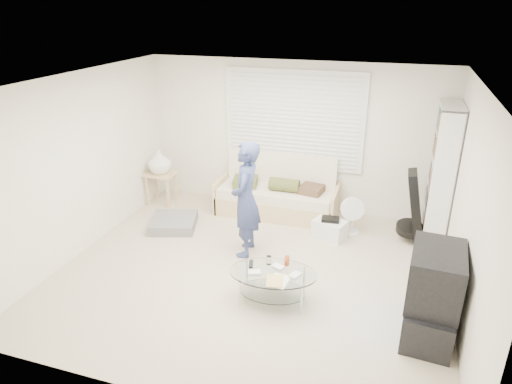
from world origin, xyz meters
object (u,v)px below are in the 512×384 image
(futon_sofa, at_px, (277,195))
(tv_unit, at_px, (432,294))
(bookshelf, at_px, (441,174))
(coffee_table, at_px, (273,278))

(futon_sofa, distance_m, tv_unit, 3.40)
(tv_unit, bearing_deg, bookshelf, 86.97)
(bookshelf, bearing_deg, tv_unit, -93.03)
(bookshelf, relative_size, coffee_table, 1.82)
(tv_unit, relative_size, coffee_table, 0.91)
(tv_unit, bearing_deg, coffee_table, 178.12)
(futon_sofa, distance_m, coffee_table, 2.47)
(futon_sofa, height_order, tv_unit, tv_unit)
(futon_sofa, xyz_separation_m, bookshelf, (2.48, -0.09, 0.70))
(futon_sofa, xyz_separation_m, coffee_table, (0.60, -2.39, -0.01))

